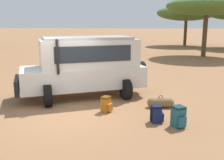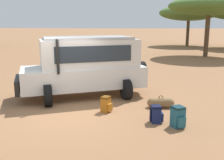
# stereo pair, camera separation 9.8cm
# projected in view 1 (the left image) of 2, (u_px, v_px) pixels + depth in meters

# --- Properties ---
(ground_plane) EXTENTS (320.00, 320.00, 0.00)m
(ground_plane) POSITION_uv_depth(u_px,v_px,m) (69.00, 112.00, 8.93)
(ground_plane) COLOR #936642
(safari_vehicle) EXTENTS (5.39, 3.81, 2.44)m
(safari_vehicle) POSITION_uv_depth(u_px,v_px,m) (85.00, 65.00, 10.68)
(safari_vehicle) COLOR silver
(safari_vehicle) RESTS_ON ground_plane
(backpack_beside_front_wheel) EXTENTS (0.41, 0.39, 0.54)m
(backpack_beside_front_wheel) POSITION_uv_depth(u_px,v_px,m) (106.00, 104.00, 8.91)
(backpack_beside_front_wheel) COLOR #B26619
(backpack_beside_front_wheel) RESTS_ON ground_plane
(backpack_cluster_center) EXTENTS (0.41, 0.35, 0.53)m
(backpack_cluster_center) POSITION_uv_depth(u_px,v_px,m) (157.00, 114.00, 7.96)
(backpack_cluster_center) COLOR navy
(backpack_cluster_center) RESTS_ON ground_plane
(backpack_near_rear_wheel) EXTENTS (0.43, 0.48, 0.62)m
(backpack_near_rear_wheel) POSITION_uv_depth(u_px,v_px,m) (178.00, 117.00, 7.61)
(backpack_near_rear_wheel) COLOR #235B6B
(backpack_near_rear_wheel) RESTS_ON ground_plane
(duffel_bag_low_black_case) EXTENTS (0.97, 0.39, 0.45)m
(duffel_bag_low_black_case) POSITION_uv_depth(u_px,v_px,m) (161.00, 103.00, 9.39)
(duffel_bag_low_black_case) COLOR brown
(duffel_bag_low_black_case) RESTS_ON ground_plane
(acacia_tree_centre_back) EXTENTS (7.09, 6.74, 5.33)m
(acacia_tree_centre_back) POSITION_uv_depth(u_px,v_px,m) (207.00, 6.00, 23.06)
(acacia_tree_centre_back) COLOR brown
(acacia_tree_centre_back) RESTS_ON ground_plane
(acacia_tree_right_mid) EXTENTS (7.79, 6.83, 5.38)m
(acacia_tree_right_mid) POSITION_uv_depth(u_px,v_px,m) (186.00, 13.00, 34.67)
(acacia_tree_right_mid) COLOR brown
(acacia_tree_right_mid) RESTS_ON ground_plane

